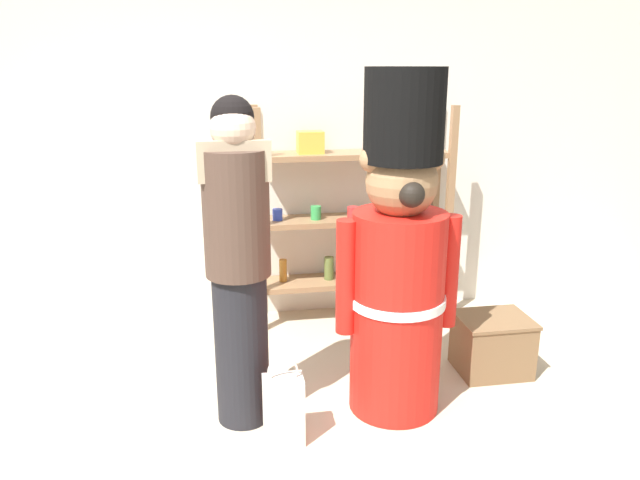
# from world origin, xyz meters

# --- Properties ---
(back_wall) EXTENTS (6.40, 0.12, 2.60)m
(back_wall) POSITION_xyz_m (0.00, 2.20, 1.30)
(back_wall) COLOR silver
(back_wall) RESTS_ON ground_plane
(merchandise_shelf) EXTENTS (1.43, 0.35, 1.60)m
(merchandise_shelf) POSITION_xyz_m (0.58, 1.98, 0.82)
(merchandise_shelf) COLOR #93704C
(merchandise_shelf) RESTS_ON ground_plane
(teddy_bear_guard) EXTENTS (0.68, 0.52, 1.86)m
(teddy_bear_guard) POSITION_xyz_m (0.54, 0.69, 0.85)
(teddy_bear_guard) COLOR red
(teddy_bear_guard) RESTS_ON ground_plane
(person_shopper) EXTENTS (0.35, 0.33, 1.73)m
(person_shopper) POSITION_xyz_m (-0.30, 0.72, 0.91)
(person_shopper) COLOR black
(person_shopper) RESTS_ON ground_plane
(shopping_bag) EXTENTS (0.20, 0.14, 0.48)m
(shopping_bag) POSITION_xyz_m (-0.11, 0.46, 0.19)
(shopping_bag) COLOR silver
(shopping_bag) RESTS_ON ground_plane
(display_crate) EXTENTS (0.44, 0.37, 0.36)m
(display_crate) POSITION_xyz_m (1.26, 0.98, 0.18)
(display_crate) COLOR brown
(display_crate) RESTS_ON ground_plane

